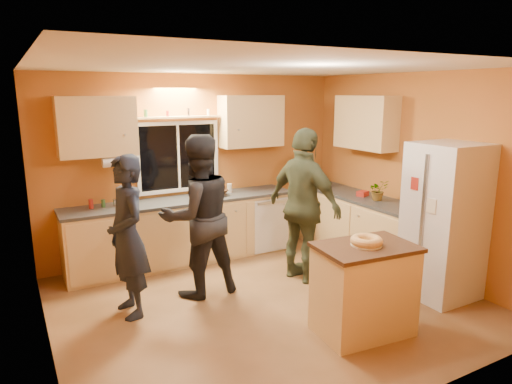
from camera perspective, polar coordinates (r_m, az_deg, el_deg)
ground at (r=5.36m, az=1.35°, el=-13.62°), size 4.50×4.50×0.00m
room_shell at (r=5.28m, az=0.30°, el=4.43°), size 4.54×4.04×2.61m
back_counter at (r=6.62m, az=-6.01°, el=-4.33°), size 4.23×0.62×0.90m
right_counter at (r=6.67m, az=13.79°, el=-4.50°), size 0.62×1.84×0.90m
refrigerator at (r=5.66m, az=22.49°, el=-3.40°), size 0.72×0.70×1.80m
island at (r=4.70m, az=13.33°, el=-11.66°), size 1.00×0.73×0.91m
bundt_pastry at (r=4.52m, az=13.64°, el=-5.95°), size 0.31×0.31×0.09m
person_left at (r=4.98m, az=-15.77°, el=-5.41°), size 0.47×0.67×1.73m
person_center at (r=5.31m, az=-7.25°, el=-3.04°), size 0.95×0.76×1.89m
person_right at (r=5.69m, az=6.04°, el=-1.73°), size 0.69×1.20×1.93m
mixing_bowl at (r=6.54m, az=-5.21°, el=-0.06°), size 0.41×0.41×0.09m
utensil_crock at (r=6.18m, az=-15.73°, el=-0.83°), size 0.14×0.14×0.17m
potted_plant at (r=6.42m, az=15.02°, el=0.22°), size 0.31×0.28×0.28m
red_box at (r=6.66m, az=13.18°, el=-0.19°), size 0.19×0.17×0.07m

